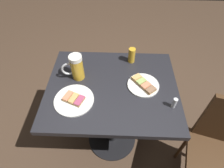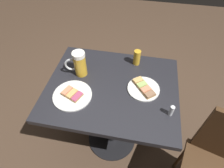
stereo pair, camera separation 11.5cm
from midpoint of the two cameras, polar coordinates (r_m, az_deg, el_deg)
The scene contains 8 objects.
ground_plane at distance 1.81m, azimuth 1.90°, elevation -16.57°, with size 6.00×6.00×0.00m, color #4C3828.
cafe_table at distance 1.29m, azimuth 2.55°, elevation -5.52°, with size 0.84×0.67×0.76m.
plate_near at distance 1.17m, azimuth 12.68°, elevation -1.46°, with size 0.20×0.20×0.03m.
plate_far at distance 1.12m, azimuth -9.51°, elevation -3.58°, with size 0.24×0.24×0.03m.
beer_mug at distance 1.19m, azimuth -7.58°, elevation 6.18°, with size 0.14×0.08×0.18m.
beer_glass_small at distance 1.30m, azimuth 10.37°, elevation 8.07°, with size 0.05×0.05×0.11m, color gold.
salt_shaker at distance 1.08m, azimuth 21.14°, elevation -8.01°, with size 0.03×0.03×0.07m, color silver.
cafe_chair at distance 1.37m, azimuth 32.66°, elevation -21.17°, with size 0.47×0.47×0.87m.
Camera 2 is at (0.14, -0.74, 1.64)m, focal length 29.10 mm.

